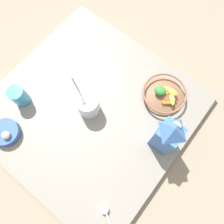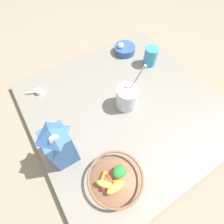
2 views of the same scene
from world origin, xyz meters
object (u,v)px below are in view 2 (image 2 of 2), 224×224
at_px(milk_carton, 59,145).
at_px(yogurt_tub, 126,96).
at_px(drinking_cup, 151,56).
at_px(garlic_bowl, 124,49).
at_px(fruit_bowl, 115,179).

distance_m(milk_carton, yogurt_tub, 0.40).
xyz_separation_m(drinking_cup, garlic_bowl, (-0.07, 0.17, -0.04)).
distance_m(fruit_bowl, yogurt_tub, 0.39).
height_order(fruit_bowl, milk_carton, milk_carton).
height_order(milk_carton, drinking_cup, milk_carton).
relative_size(milk_carton, garlic_bowl, 1.99).
relative_size(fruit_bowl, drinking_cup, 1.97).
bearing_deg(fruit_bowl, yogurt_tub, 48.76).
height_order(fruit_bowl, yogurt_tub, yogurt_tub).
relative_size(milk_carton, drinking_cup, 2.36).
bearing_deg(garlic_bowl, drinking_cup, -68.47).
xyz_separation_m(fruit_bowl, garlic_bowl, (0.49, 0.64, -0.01)).
relative_size(yogurt_tub, drinking_cup, 2.21).
distance_m(fruit_bowl, milk_carton, 0.26).
xyz_separation_m(fruit_bowl, milk_carton, (-0.12, 0.20, 0.10)).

